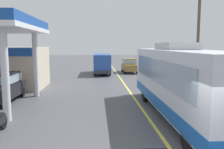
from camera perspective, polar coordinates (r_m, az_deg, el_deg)
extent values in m
plane|color=#4C4C51|center=(25.87, 1.90, -0.73)|extent=(120.00, 120.00, 0.00)
cube|color=#D8CC4C|center=(20.96, 3.22, -2.60)|extent=(0.16, 50.00, 0.01)
cube|color=silver|center=(12.02, 16.62, -1.16)|extent=(2.50, 11.00, 2.90)
cube|color=#1959B2|center=(12.22, 16.44, -6.27)|extent=(2.54, 11.04, 0.56)
cube|color=#8C9EAD|center=(11.59, 10.80, 0.95)|extent=(0.06, 9.35, 1.10)
cube|color=#8C9EAD|center=(12.46, 22.18, 0.98)|extent=(0.06, 9.35, 1.10)
cube|color=#B2B2B7|center=(12.84, 15.34, 6.70)|extent=(1.60, 2.80, 0.36)
cylinder|color=black|center=(8.44, 18.46, -14.42)|extent=(0.30, 1.00, 1.00)
cylinder|color=black|center=(15.08, 8.14, -4.59)|extent=(0.30, 1.00, 1.00)
cylinder|color=black|center=(15.68, 16.06, -4.35)|extent=(0.30, 1.00, 1.00)
cylinder|color=silver|center=(11.83, -24.69, 0.43)|extent=(0.36, 0.36, 4.60)
cylinder|color=silver|center=(16.96, -18.18, 2.57)|extent=(0.36, 0.36, 4.60)
cube|color=beige|center=(21.48, -25.38, 1.52)|extent=(7.00, 4.40, 3.40)
cube|color=black|center=(16.22, -25.21, -3.58)|extent=(1.70, 4.20, 0.80)
cube|color=black|center=(16.29, -25.10, -0.86)|extent=(1.50, 2.31, 0.70)
cube|color=#8C9EAD|center=(16.29, -25.10, -0.86)|extent=(1.53, 2.35, 0.49)
cylinder|color=black|center=(14.66, -24.53, -6.23)|extent=(0.20, 0.64, 0.64)
cylinder|color=black|center=(17.94, -25.63, -3.93)|extent=(0.20, 0.64, 0.64)
cylinder|color=black|center=(17.43, -21.04, -4.01)|extent=(0.20, 0.64, 0.64)
cube|color=#264C9E|center=(29.15, -2.48, 2.91)|extent=(2.00, 6.00, 2.10)
cube|color=#8C9EAD|center=(29.13, -2.49, 3.69)|extent=(2.04, 5.10, 0.80)
cube|color=#2D2D33|center=(26.20, -2.33, 0.56)|extent=(1.90, 0.16, 0.36)
cylinder|color=black|center=(27.25, -4.23, 0.46)|extent=(0.22, 0.76, 0.76)
cylinder|color=black|center=(27.29, -0.54, 0.49)|extent=(0.22, 0.76, 0.76)
cylinder|color=black|center=(31.23, -4.16, 1.32)|extent=(0.22, 0.76, 0.76)
cylinder|color=black|center=(31.26, -0.94, 1.34)|extent=(0.22, 0.76, 0.76)
cylinder|color=black|center=(11.15, -25.01, -10.49)|extent=(0.10, 0.60, 0.60)
cylinder|color=#33333F|center=(17.56, -23.38, -3.74)|extent=(0.14, 0.14, 0.82)
cylinder|color=#33333F|center=(17.50, -22.82, -3.75)|extent=(0.14, 0.14, 0.82)
cube|color=#D8CC4C|center=(17.42, -23.21, -1.45)|extent=(0.36, 0.22, 0.60)
sphere|color=tan|center=(17.36, -23.28, -0.05)|extent=(0.22, 0.22, 0.22)
cylinder|color=#D8CC4C|center=(17.51, -23.92, -1.61)|extent=(0.09, 0.09, 0.58)
cylinder|color=#D8CC4C|center=(17.35, -22.49, -1.61)|extent=(0.09, 0.09, 0.58)
cube|color=olive|center=(30.59, 4.25, 1.83)|extent=(1.70, 4.20, 0.80)
cube|color=olive|center=(30.72, 4.21, 3.26)|extent=(1.50, 2.31, 0.70)
cube|color=#8C9EAD|center=(30.72, 4.21, 3.26)|extent=(1.53, 2.35, 0.49)
cylinder|color=black|center=(29.05, 3.18, 0.77)|extent=(0.20, 0.64, 0.64)
cylinder|color=black|center=(29.27, 6.10, 0.78)|extent=(0.20, 0.64, 0.64)
cylinder|color=black|center=(32.02, 2.55, 1.36)|extent=(0.20, 0.64, 0.64)
cylinder|color=black|center=(32.21, 5.20, 1.38)|extent=(0.20, 0.64, 0.64)
cylinder|color=brown|center=(20.90, 20.27, 8.24)|extent=(0.24, 0.24, 8.21)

